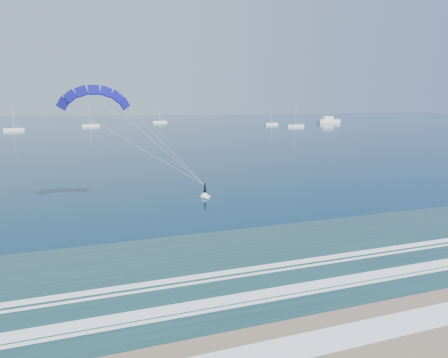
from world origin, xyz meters
TOP-DOWN VIEW (x-y plane):
  - ground at (0.00, 0.00)m, footprint 900.00×900.00m
  - kitesurfer_rig at (-9.38, 30.73)m, footprint 19.74×8.59m
  - motor_yacht at (139.87, 216.83)m, footprint 15.73×4.19m
  - sailboat_1 at (-48.32, 195.63)m, footprint 8.78×2.40m
  - sailboat_2 at (-13.16, 222.75)m, footprint 9.11×2.40m
  - sailboat_3 at (32.26, 256.44)m, footprint 9.66×2.40m
  - sailboat_4 at (90.99, 204.35)m, footprint 8.16×2.40m
  - sailboat_5 at (94.06, 180.51)m, footprint 10.05×2.40m

SIDE VIEW (x-z plane):
  - ground at x=0.00m, z-range 0.00..0.00m
  - sailboat_4 at x=90.99m, z-range -4.93..6.29m
  - sailboat_2 at x=-13.16m, z-range -5.43..6.80m
  - sailboat_1 at x=-48.32m, z-range -5.34..6.71m
  - sailboat_3 at x=32.26m, z-range -5.81..7.19m
  - sailboat_5 at x=94.06m, z-range -6.03..7.41m
  - motor_yacht at x=139.87m, z-range -1.49..4.91m
  - kitesurfer_rig at x=-9.38m, z-range 0.14..15.55m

